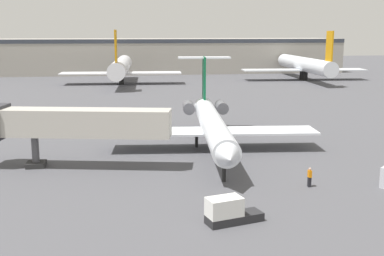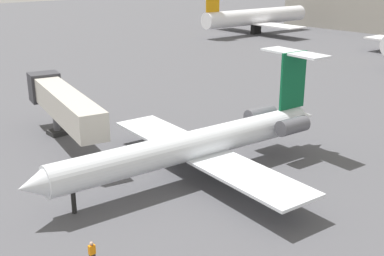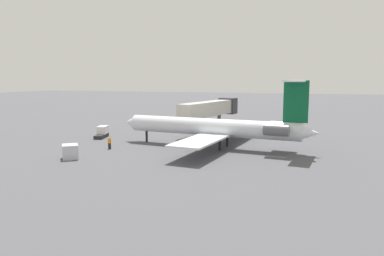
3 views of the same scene
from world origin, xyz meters
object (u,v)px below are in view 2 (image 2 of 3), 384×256
object	(u,v)px
ground_crew_marshaller	(92,254)
jet_bridge	(61,102)
parked_airliner_west_end	(256,17)
regional_jet	(203,142)

from	to	relation	value
ground_crew_marshaller	jet_bridge	bearing A→B (deg)	156.40
jet_bridge	parked_airliner_west_end	size ratio (longest dim) A/B	0.55
regional_jet	ground_crew_marshaller	distance (m)	15.66
regional_jet	ground_crew_marshaller	size ratio (longest dim) A/B	17.72
jet_bridge	ground_crew_marshaller	bearing A→B (deg)	-23.60
jet_bridge	ground_crew_marshaller	size ratio (longest dim) A/B	11.02
ground_crew_marshaller	parked_airliner_west_end	world-z (taller)	parked_airliner_west_end
parked_airliner_west_end	ground_crew_marshaller	bearing A→B (deg)	-53.70
regional_jet	jet_bridge	xyz separation A→B (m)	(-15.46, -5.15, 1.30)
regional_jet	parked_airliner_west_end	xyz separation A→B (m)	(-57.45, 71.59, 1.22)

